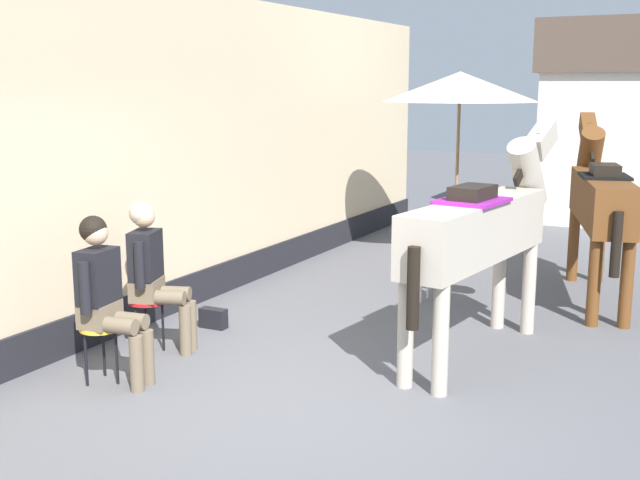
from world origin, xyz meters
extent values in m
plane|color=#56565B|center=(0.00, 3.00, 0.00)|extent=(40.00, 40.00, 0.00)
cube|color=#CCB793|center=(-2.55, 1.50, 1.70)|extent=(0.30, 14.00, 3.40)
cube|color=black|center=(-2.53, 1.50, 0.18)|extent=(0.34, 14.00, 0.36)
cylinder|color=gold|center=(-1.65, -0.27, 0.46)|extent=(0.34, 0.34, 0.03)
cylinder|color=black|center=(-1.52, -0.25, 0.22)|extent=(0.02, 0.02, 0.45)
cylinder|color=black|center=(-1.74, -0.16, 0.22)|extent=(0.02, 0.02, 0.45)
cylinder|color=black|center=(-1.71, -0.40, 0.22)|extent=(0.02, 0.02, 0.45)
cube|color=brown|center=(-1.65, -0.27, 0.58)|extent=(0.28, 0.35, 0.20)
cube|color=black|center=(-1.65, -0.27, 0.90)|extent=(0.26, 0.36, 0.44)
sphere|color=tan|center=(-1.65, -0.27, 1.25)|extent=(0.20, 0.20, 0.20)
sphere|color=black|center=(-1.67, -0.27, 1.28)|extent=(0.22, 0.22, 0.22)
cylinder|color=brown|center=(-1.48, -0.17, 0.53)|extent=(0.39, 0.18, 0.13)
cylinder|color=brown|center=(-1.29, -0.14, 0.23)|extent=(0.11, 0.11, 0.46)
cylinder|color=brown|center=(-1.46, -0.33, 0.53)|extent=(0.39, 0.18, 0.13)
cylinder|color=brown|center=(-1.27, -0.30, 0.23)|extent=(0.11, 0.11, 0.46)
cylinder|color=black|center=(-1.66, -0.07, 0.85)|extent=(0.09, 0.09, 0.42)
cylinder|color=black|center=(-1.61, -0.47, 0.85)|extent=(0.09, 0.09, 0.42)
cylinder|color=red|center=(-1.84, 0.54, 0.46)|extent=(0.34, 0.34, 0.03)
cylinder|color=black|center=(-1.70, 0.58, 0.22)|extent=(0.02, 0.02, 0.45)
cylinder|color=black|center=(-1.94, 0.63, 0.22)|extent=(0.02, 0.02, 0.45)
cylinder|color=black|center=(-1.86, 0.40, 0.22)|extent=(0.02, 0.02, 0.45)
cube|color=brown|center=(-1.84, 0.54, 0.58)|extent=(0.33, 0.38, 0.20)
cube|color=black|center=(-1.84, 0.54, 0.90)|extent=(0.32, 0.39, 0.44)
sphere|color=tan|center=(-1.84, 0.54, 1.25)|extent=(0.20, 0.20, 0.20)
sphere|color=#B2A38E|center=(-1.86, 0.53, 1.28)|extent=(0.22, 0.22, 0.22)
cylinder|color=brown|center=(-1.68, 0.67, 0.53)|extent=(0.40, 0.24, 0.13)
cylinder|color=brown|center=(-1.50, 0.73, 0.23)|extent=(0.11, 0.11, 0.46)
cylinder|color=brown|center=(-1.63, 0.52, 0.53)|extent=(0.40, 0.24, 0.13)
cylinder|color=brown|center=(-1.45, 0.58, 0.23)|extent=(0.11, 0.11, 0.46)
cylinder|color=black|center=(-1.88, 0.73, 0.85)|extent=(0.09, 0.09, 0.42)
cylinder|color=black|center=(-1.75, 0.35, 0.85)|extent=(0.09, 0.09, 0.42)
cube|color=#B2A899|center=(0.87, 1.71, 1.16)|extent=(0.72, 2.24, 0.52)
cylinder|color=#B2A899|center=(0.84, 2.70, 0.45)|extent=(0.13, 0.13, 0.90)
cylinder|color=#B2A899|center=(1.15, 2.66, 0.45)|extent=(0.13, 0.13, 0.90)
cylinder|color=#B2A899|center=(0.59, 0.77, 0.45)|extent=(0.13, 0.13, 0.90)
cylinder|color=#B2A899|center=(0.90, 0.73, 0.45)|extent=(0.13, 0.13, 0.90)
cylinder|color=#B2A899|center=(1.02, 2.90, 1.55)|extent=(0.36, 0.66, 0.73)
cube|color=#B2A899|center=(1.07, 3.23, 1.86)|extent=(0.25, 0.55, 0.40)
cube|color=black|center=(1.02, 2.88, 1.69)|extent=(0.12, 0.63, 0.48)
cylinder|color=black|center=(0.72, 0.57, 0.89)|extent=(0.11, 0.11, 0.65)
cube|color=#8C1E8C|center=(0.86, 1.61, 1.44)|extent=(0.57, 0.66, 0.03)
cube|color=black|center=(0.86, 1.61, 1.51)|extent=(0.33, 0.47, 0.12)
cube|color=brown|center=(1.57, 4.16, 1.16)|extent=(1.02, 2.24, 0.52)
cylinder|color=brown|center=(1.15, 5.06, 0.45)|extent=(0.13, 0.13, 0.90)
cylinder|color=brown|center=(1.45, 5.14, 0.45)|extent=(0.13, 0.13, 0.90)
cylinder|color=brown|center=(1.68, 3.19, 0.45)|extent=(0.13, 0.13, 0.90)
cylinder|color=brown|center=(1.98, 3.28, 0.45)|extent=(0.13, 0.13, 0.90)
cylinder|color=brown|center=(1.24, 5.31, 1.55)|extent=(0.44, 0.68, 0.73)
cube|color=brown|center=(1.15, 5.64, 1.86)|extent=(0.32, 0.56, 0.40)
cube|color=black|center=(1.25, 5.29, 1.69)|extent=(0.21, 0.62, 0.48)
cylinder|color=black|center=(1.88, 3.06, 0.89)|extent=(0.12, 0.12, 0.65)
cube|color=black|center=(1.60, 4.06, 1.44)|extent=(0.64, 0.71, 0.03)
cube|color=black|center=(1.60, 4.06, 1.51)|extent=(0.39, 0.50, 0.12)
cylinder|color=black|center=(-0.54, 5.59, 0.03)|extent=(0.44, 0.44, 0.06)
cylinder|color=olive|center=(-0.54, 5.59, 1.10)|extent=(0.04, 0.04, 2.20)
cone|color=beige|center=(-0.54, 5.59, 2.38)|extent=(2.10, 2.10, 0.40)
cylinder|color=white|center=(-0.10, 3.31, 0.45)|extent=(0.32, 0.32, 0.03)
cylinder|color=silver|center=(0.03, 3.31, 0.22)|extent=(0.02, 0.02, 0.43)
cylinder|color=silver|center=(-0.16, 3.42, 0.22)|extent=(0.02, 0.02, 0.43)
cylinder|color=silver|center=(-0.16, 3.20, 0.22)|extent=(0.02, 0.02, 0.43)
cube|color=black|center=(-1.70, 1.37, 0.10)|extent=(0.28, 0.13, 0.20)
camera|label=1|loc=(2.78, -4.96, 2.42)|focal=44.57mm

